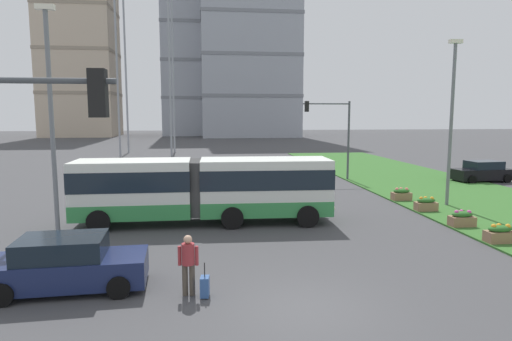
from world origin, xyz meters
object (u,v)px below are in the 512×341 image
at_px(pedestrian_crossing, 188,261).
at_px(traffic_light_far_right, 334,126).
at_px(rolling_suitcase, 205,286).
at_px(flower_planter_4, 401,194).
at_px(flower_planter_1, 500,234).
at_px(car_black_sedan, 482,172).
at_px(car_maroon_sedan, 157,172).
at_px(apartment_tower_centre, 249,21).
at_px(flower_planter_3, 426,204).
at_px(apartment_tower_westcentre, 192,30).
at_px(flower_planter_2, 462,218).
at_px(car_navy_sedan, 67,265).
at_px(streetlight_median, 452,117).
at_px(articulated_bus, 205,188).
at_px(streetlight_left, 51,114).
at_px(apartment_tower_west, 78,33).

height_order(pedestrian_crossing, traffic_light_far_right, traffic_light_far_right).
height_order(rolling_suitcase, flower_planter_4, rolling_suitcase).
distance_m(rolling_suitcase, flower_planter_1, 12.11).
relative_size(car_black_sedan, car_maroon_sedan, 1.00).
distance_m(traffic_light_far_right, apartment_tower_centre, 72.71).
height_order(flower_planter_3, flower_planter_4, same).
height_order(apartment_tower_westcentre, apartment_tower_centre, apartment_tower_centre).
bearing_deg(flower_planter_2, rolling_suitcase, -151.58).
distance_m(car_black_sedan, car_maroon_sedan, 24.60).
xyz_separation_m(pedestrian_crossing, flower_planter_4, (11.98, 12.15, -0.58)).
height_order(car_maroon_sedan, flower_planter_2, car_maroon_sedan).
bearing_deg(traffic_light_far_right, car_navy_sedan, -125.05).
bearing_deg(flower_planter_3, streetlight_median, 33.63).
height_order(flower_planter_1, traffic_light_far_right, traffic_light_far_right).
distance_m(articulated_bus, flower_planter_4, 12.16).
bearing_deg(flower_planter_1, flower_planter_4, 90.00).
distance_m(flower_planter_3, streetlight_left, 18.29).
relative_size(car_maroon_sedan, traffic_light_far_right, 0.75).
relative_size(pedestrian_crossing, rolling_suitcase, 1.79).
height_order(pedestrian_crossing, apartment_tower_westcentre, apartment_tower_westcentre).
relative_size(articulated_bus, car_maroon_sedan, 2.62).
distance_m(flower_planter_3, apartment_tower_west, 96.63).
xyz_separation_m(flower_planter_4, streetlight_median, (1.90, -1.61, 4.52)).
bearing_deg(apartment_tower_west, flower_planter_3, -65.49).
distance_m(car_black_sedan, flower_planter_2, 15.76).
xyz_separation_m(car_navy_sedan, apartment_tower_westcentre, (1.99, 99.83, 24.79)).
distance_m(car_maroon_sedan, flower_planter_2, 21.61).
xyz_separation_m(pedestrian_crossing, apartment_tower_centre, (11.27, 90.01, 24.95)).
xyz_separation_m(flower_planter_1, flower_planter_4, (0.00, 8.65, 0.00)).
bearing_deg(flower_planter_1, streetlight_left, 170.80).
distance_m(pedestrian_crossing, flower_planter_3, 15.16).
bearing_deg(streetlight_left, streetlight_median, 12.28).
bearing_deg(streetlight_left, car_black_sedan, 24.63).
xyz_separation_m(pedestrian_crossing, flower_planter_3, (11.98, 9.27, -0.58)).
xyz_separation_m(traffic_light_far_right, apartment_tower_centre, (0.86, 69.36, 21.80)).
height_order(car_maroon_sedan, rolling_suitcase, car_maroon_sedan).
relative_size(apartment_tower_west, apartment_tower_centre, 0.90).
bearing_deg(apartment_tower_westcentre, pedestrian_crossing, -89.14).
distance_m(flower_planter_4, streetlight_left, 18.97).
xyz_separation_m(car_navy_sedan, car_maroon_sedan, (0.50, 20.78, 0.00)).
bearing_deg(streetlight_median, car_navy_sedan, -150.80).
bearing_deg(flower_planter_2, articulated_bus, 168.79).
xyz_separation_m(car_navy_sedan, flower_planter_1, (15.49, 2.68, -0.33)).
xyz_separation_m(car_black_sedan, apartment_tower_westcentre, (-22.94, 82.00, 24.79)).
bearing_deg(flower_planter_1, car_maroon_sedan, 129.62).
height_order(flower_planter_1, streetlight_left, streetlight_left).
bearing_deg(car_navy_sedan, articulated_bus, 61.81).
bearing_deg(apartment_tower_centre, car_navy_sedan, -99.41).
bearing_deg(traffic_light_far_right, flower_planter_2, -83.84).
bearing_deg(rolling_suitcase, flower_planter_4, 46.95).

